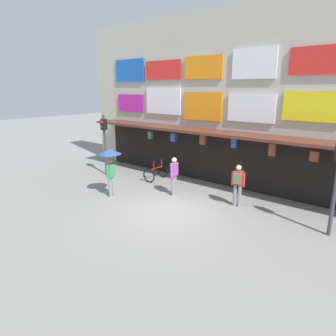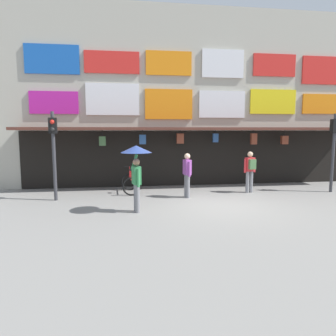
{
  "view_description": "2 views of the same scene",
  "coord_description": "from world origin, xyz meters",
  "px_view_note": "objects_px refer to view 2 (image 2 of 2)",
  "views": [
    {
      "loc": [
        6.79,
        -8.38,
        4.53
      ],
      "look_at": [
        -1.36,
        1.53,
        1.11
      ],
      "focal_mm": 32.16,
      "sensor_mm": 36.0,
      "label": 1
    },
    {
      "loc": [
        -3.23,
        -9.97,
        2.55
      ],
      "look_at": [
        -1.62,
        1.45,
        1.13
      ],
      "focal_mm": 33.2,
      "sensor_mm": 36.0,
      "label": 2
    }
  ],
  "objects_px": {
    "bicycle_parked": "(131,183)",
    "pedestrian_with_umbrella": "(136,160)",
    "pedestrian_in_blue": "(250,169)",
    "pedestrian_in_red": "(187,173)",
    "traffic_light_near": "(53,141)",
    "traffic_light_far": "(334,140)"
  },
  "relations": [
    {
      "from": "bicycle_parked",
      "to": "pedestrian_in_red",
      "type": "xyz_separation_m",
      "value": [
        2.1,
        -1.18,
        0.55
      ]
    },
    {
      "from": "traffic_light_far",
      "to": "pedestrian_with_umbrella",
      "type": "relative_size",
      "value": 1.54
    },
    {
      "from": "pedestrian_in_red",
      "to": "traffic_light_near",
      "type": "bearing_deg",
      "value": 177.62
    },
    {
      "from": "traffic_light_near",
      "to": "pedestrian_with_umbrella",
      "type": "distance_m",
      "value": 3.54
    },
    {
      "from": "pedestrian_with_umbrella",
      "to": "pedestrian_in_blue",
      "type": "distance_m",
      "value": 5.3
    },
    {
      "from": "pedestrian_with_umbrella",
      "to": "pedestrian_in_blue",
      "type": "bearing_deg",
      "value": 26.94
    },
    {
      "from": "traffic_light_far",
      "to": "bicycle_parked",
      "type": "distance_m",
      "value": 8.45
    },
    {
      "from": "bicycle_parked",
      "to": "pedestrian_with_umbrella",
      "type": "xyz_separation_m",
      "value": [
        0.13,
        -3.01,
        1.25
      ]
    },
    {
      "from": "pedestrian_in_red",
      "to": "pedestrian_in_blue",
      "type": "relative_size",
      "value": 1.0
    },
    {
      "from": "traffic_light_near",
      "to": "bicycle_parked",
      "type": "bearing_deg",
      "value": 19.7
    },
    {
      "from": "traffic_light_far",
      "to": "pedestrian_in_red",
      "type": "distance_m",
      "value": 6.23
    },
    {
      "from": "traffic_light_near",
      "to": "bicycle_parked",
      "type": "height_order",
      "value": "traffic_light_near"
    },
    {
      "from": "pedestrian_with_umbrella",
      "to": "pedestrian_in_red",
      "type": "xyz_separation_m",
      "value": [
        1.97,
        1.84,
        -0.69
      ]
    },
    {
      "from": "pedestrian_in_red",
      "to": "pedestrian_in_blue",
      "type": "bearing_deg",
      "value": 11.39
    },
    {
      "from": "pedestrian_in_red",
      "to": "pedestrian_in_blue",
      "type": "xyz_separation_m",
      "value": [
        2.72,
        0.55,
        0.04
      ]
    },
    {
      "from": "bicycle_parked",
      "to": "pedestrian_in_red",
      "type": "bearing_deg",
      "value": -29.27
    },
    {
      "from": "traffic_light_near",
      "to": "pedestrian_with_umbrella",
      "type": "relative_size",
      "value": 1.54
    },
    {
      "from": "pedestrian_with_umbrella",
      "to": "pedestrian_in_blue",
      "type": "relative_size",
      "value": 1.24
    },
    {
      "from": "bicycle_parked",
      "to": "pedestrian_in_red",
      "type": "height_order",
      "value": "pedestrian_in_red"
    },
    {
      "from": "pedestrian_with_umbrella",
      "to": "pedestrian_in_red",
      "type": "height_order",
      "value": "pedestrian_with_umbrella"
    },
    {
      "from": "bicycle_parked",
      "to": "pedestrian_in_blue",
      "type": "bearing_deg",
      "value": -7.46
    },
    {
      "from": "traffic_light_far",
      "to": "traffic_light_near",
      "type": "bearing_deg",
      "value": -179.9
    }
  ]
}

